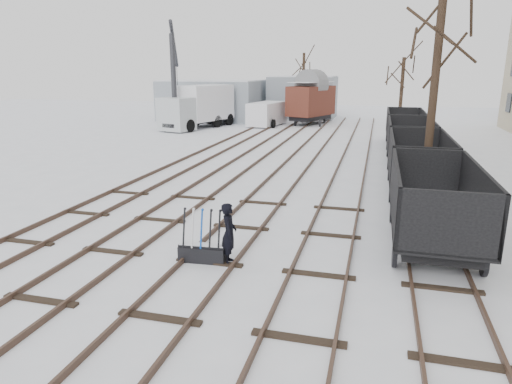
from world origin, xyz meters
TOP-DOWN VIEW (x-y plane):
  - ground at (0.00, 0.00)m, footprint 120.00×120.00m
  - tracks at (-0.00, 13.67)m, footprint 13.90×52.00m
  - shed_left at (-13.00, 36.00)m, footprint 10.00×8.00m
  - shed_right at (-4.00, 40.00)m, footprint 7.00×6.00m
  - ground_frame at (-0.23, 0.08)m, footprint 1.33×0.51m
  - worker at (0.52, 0.18)m, footprint 0.57×0.72m
  - freight_wagon_a at (6.00, 3.02)m, footprint 2.41×6.02m
  - freight_wagon_b at (6.00, 9.42)m, footprint 2.41×6.02m
  - freight_wagon_c at (6.00, 15.82)m, footprint 2.41×6.02m
  - freight_wagon_d at (6.00, 22.22)m, footprint 2.41×6.02m
  - box_van_wagon at (-2.18, 33.53)m, footprint 4.51×5.92m
  - lorry at (-11.60, 28.10)m, footprint 4.23×8.70m
  - panel_van at (-6.01, 31.36)m, footprint 2.92×5.24m
  - crane at (-12.79, 25.94)m, footprint 2.32×5.43m
  - tree_near at (6.11, 7.24)m, footprint 0.30×0.30m
  - tree_far_left at (-4.20, 41.11)m, footprint 0.30×0.30m
  - tree_far_right at (5.97, 31.19)m, footprint 0.30×0.30m

SIDE VIEW (x-z plane):
  - ground at x=0.00m, z-range 0.00..0.00m
  - tracks at x=0.00m, z-range -0.01..0.16m
  - ground_frame at x=-0.23m, z-range -0.46..1.03m
  - worker at x=0.52m, z-range 0.00..1.71m
  - freight_wagon_a at x=6.00m, z-range -0.29..2.17m
  - freight_wagon_b at x=6.00m, z-range -0.29..2.17m
  - freight_wagon_c at x=6.00m, z-range -0.29..2.17m
  - freight_wagon_d at x=6.00m, z-range -0.29..2.17m
  - panel_van at x=-6.01m, z-range 0.04..2.23m
  - lorry at x=-11.60m, z-range 0.06..3.84m
  - shed_left at x=-13.00m, z-range 0.00..4.10m
  - shed_right at x=-4.00m, z-range 0.00..4.50m
  - box_van_wagon at x=-2.18m, z-range 0.33..4.36m
  - crane at x=-12.79m, z-range -2.15..6.94m
  - tree_far_right at x=5.97m, z-range 0.00..6.17m
  - tree_far_left at x=-4.20m, z-range 0.00..6.95m
  - tree_near at x=6.11m, z-range 0.00..7.55m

